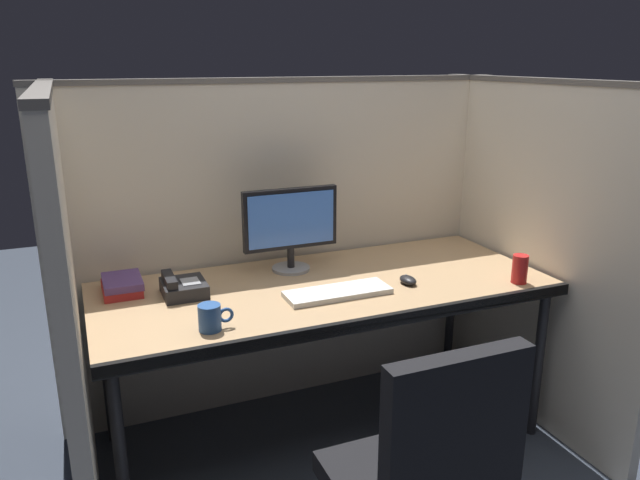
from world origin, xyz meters
TOP-DOWN VIEW (x-y plane):
  - ground_plane at (0.00, 0.00)m, footprint 8.00×8.00m
  - cubicle_partition_rear at (0.00, 0.74)m, footprint 2.21×0.06m
  - cubicle_partition_left at (-0.99, 0.20)m, footprint 0.06×1.41m
  - cubicle_partition_right at (0.99, 0.20)m, footprint 0.06×1.41m
  - desk at (0.00, 0.29)m, footprint 1.90×0.80m
  - monitor_center at (-0.07, 0.52)m, footprint 0.43×0.17m
  - keyboard_main at (-0.00, 0.16)m, footprint 0.43×0.15m
  - computer_mouse at (0.33, 0.17)m, footprint 0.06×0.10m
  - soda_can at (0.77, 0.00)m, footprint 0.07×0.07m
  - desk_phone at (-0.58, 0.40)m, footprint 0.17×0.19m
  - book_stack at (-0.80, 0.52)m, footprint 0.15×0.22m
  - coffee_mug at (-0.54, 0.03)m, footprint 0.13×0.08m

SIDE VIEW (x-z plane):
  - ground_plane at x=0.00m, z-range 0.00..0.00m
  - desk at x=0.00m, z-range 0.32..1.06m
  - keyboard_main at x=0.00m, z-range 0.74..0.76m
  - computer_mouse at x=0.33m, z-range 0.74..0.77m
  - book_stack at x=-0.80m, z-range 0.74..0.80m
  - desk_phone at x=-0.58m, z-range 0.73..0.82m
  - coffee_mug at x=-0.54m, z-range 0.74..0.84m
  - cubicle_partition_rear at x=0.00m, z-range 0.00..1.58m
  - cubicle_partition_left at x=-0.99m, z-range 0.00..1.58m
  - cubicle_partition_right at x=0.99m, z-range 0.00..1.58m
  - soda_can at x=0.77m, z-range 0.74..0.86m
  - monitor_center at x=-0.07m, z-range 0.77..1.14m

